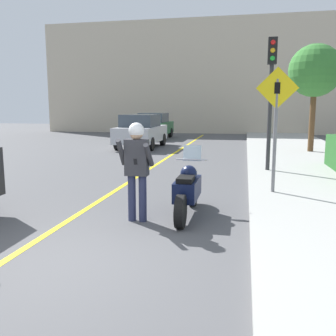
{
  "coord_description": "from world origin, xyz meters",
  "views": [
    {
      "loc": [
        2.47,
        -4.21,
        2.01
      ],
      "look_at": [
        1.04,
        2.76,
        0.86
      ],
      "focal_mm": 40.0,
      "sensor_mm": 36.0,
      "label": 1
    }
  ],
  "objects_px": {
    "crossing_sign": "(276,118)",
    "traffic_light": "(271,80)",
    "parked_car_silver": "(141,131)",
    "motorcycle": "(188,190)",
    "street_tree": "(315,71)",
    "parked_car_green": "(154,126)",
    "person_biker": "(137,161)"
  },
  "relations": [
    {
      "from": "crossing_sign",
      "to": "traffic_light",
      "type": "bearing_deg",
      "value": 88.97
    },
    {
      "from": "traffic_light",
      "to": "parked_car_silver",
      "type": "xyz_separation_m",
      "value": [
        -5.87,
        6.68,
        -1.98
      ]
    },
    {
      "from": "motorcycle",
      "to": "street_tree",
      "type": "relative_size",
      "value": 0.46
    },
    {
      "from": "traffic_light",
      "to": "parked_car_green",
      "type": "height_order",
      "value": "traffic_light"
    },
    {
      "from": "motorcycle",
      "to": "parked_car_green",
      "type": "xyz_separation_m",
      "value": [
        -4.87,
        17.35,
        0.37
      ]
    },
    {
      "from": "motorcycle",
      "to": "parked_car_silver",
      "type": "relative_size",
      "value": 0.5
    },
    {
      "from": "person_biker",
      "to": "traffic_light",
      "type": "height_order",
      "value": "traffic_light"
    },
    {
      "from": "person_biker",
      "to": "parked_car_silver",
      "type": "bearing_deg",
      "value": 105.32
    },
    {
      "from": "motorcycle",
      "to": "person_biker",
      "type": "height_order",
      "value": "person_biker"
    },
    {
      "from": "street_tree",
      "to": "parked_car_silver",
      "type": "relative_size",
      "value": 1.08
    },
    {
      "from": "parked_car_green",
      "to": "motorcycle",
      "type": "bearing_deg",
      "value": -74.33
    },
    {
      "from": "motorcycle",
      "to": "street_tree",
      "type": "distance_m",
      "value": 11.47
    },
    {
      "from": "person_biker",
      "to": "parked_car_silver",
      "type": "relative_size",
      "value": 0.42
    },
    {
      "from": "street_tree",
      "to": "parked_car_green",
      "type": "relative_size",
      "value": 1.08
    },
    {
      "from": "crossing_sign",
      "to": "traffic_light",
      "type": "height_order",
      "value": "traffic_light"
    },
    {
      "from": "street_tree",
      "to": "parked_car_green",
      "type": "bearing_deg",
      "value": 141.31
    },
    {
      "from": "person_biker",
      "to": "crossing_sign",
      "type": "height_order",
      "value": "crossing_sign"
    },
    {
      "from": "traffic_light",
      "to": "street_tree",
      "type": "xyz_separation_m",
      "value": [
        2.11,
        5.49,
        0.7
      ]
    },
    {
      "from": "parked_car_silver",
      "to": "traffic_light",
      "type": "bearing_deg",
      "value": -48.71
    },
    {
      "from": "person_biker",
      "to": "crossing_sign",
      "type": "bearing_deg",
      "value": 42.91
    },
    {
      "from": "person_biker",
      "to": "parked_car_silver",
      "type": "xyz_separation_m",
      "value": [
        -3.32,
        12.1,
        -0.23
      ]
    },
    {
      "from": "street_tree",
      "to": "parked_car_green",
      "type": "height_order",
      "value": "street_tree"
    },
    {
      "from": "motorcycle",
      "to": "parked_car_silver",
      "type": "height_order",
      "value": "parked_car_silver"
    },
    {
      "from": "motorcycle",
      "to": "traffic_light",
      "type": "xyz_separation_m",
      "value": [
        1.73,
        4.88,
        2.34
      ]
    },
    {
      "from": "street_tree",
      "to": "parked_car_green",
      "type": "xyz_separation_m",
      "value": [
        -8.71,
        6.97,
        -2.68
      ]
    },
    {
      "from": "motorcycle",
      "to": "crossing_sign",
      "type": "height_order",
      "value": "crossing_sign"
    },
    {
      "from": "parked_car_green",
      "to": "street_tree",
      "type": "bearing_deg",
      "value": -38.69
    },
    {
      "from": "person_biker",
      "to": "parked_car_green",
      "type": "distance_m",
      "value": 18.33
    },
    {
      "from": "crossing_sign",
      "to": "street_tree",
      "type": "relative_size",
      "value": 0.61
    },
    {
      "from": "traffic_light",
      "to": "street_tree",
      "type": "height_order",
      "value": "street_tree"
    },
    {
      "from": "traffic_light",
      "to": "parked_car_green",
      "type": "relative_size",
      "value": 0.93
    },
    {
      "from": "person_biker",
      "to": "parked_car_green",
      "type": "bearing_deg",
      "value": 102.73
    }
  ]
}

